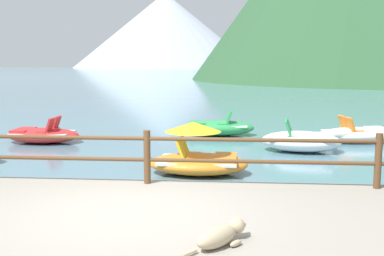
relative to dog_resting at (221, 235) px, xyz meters
The scene contains 9 objects.
ground_plane 41.20m from the dog_resting, 91.89° to the left, with size 200.00×200.00×0.00m, color slate.
dock_railing 3.08m from the dog_resting, 116.49° to the left, with size 23.92×0.12×0.95m.
dog_resting is the anchor object (origin of this frame).
pedal_boat_1 10.68m from the dog_resting, 91.89° to the left, with size 2.57×1.28×0.86m.
pedal_boat_2 8.29m from the dog_resting, 75.34° to the left, with size 2.39×1.62×0.89m.
pedal_boat_3 5.18m from the dog_resting, 97.03° to the left, with size 2.30×1.40×1.19m.
pedal_boat_5 10.64m from the dog_resting, 67.23° to the left, with size 2.77×1.80×0.81m.
pedal_boat_6 10.53m from the dog_resting, 123.15° to the left, with size 2.34×1.36×0.81m.
distant_peak 143.07m from the dog_resting, 98.11° to the left, with size 56.11×56.11×22.52m, color #A8B2C1.
Camera 1 is at (1.46, -6.56, 2.59)m, focal length 44.41 mm.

